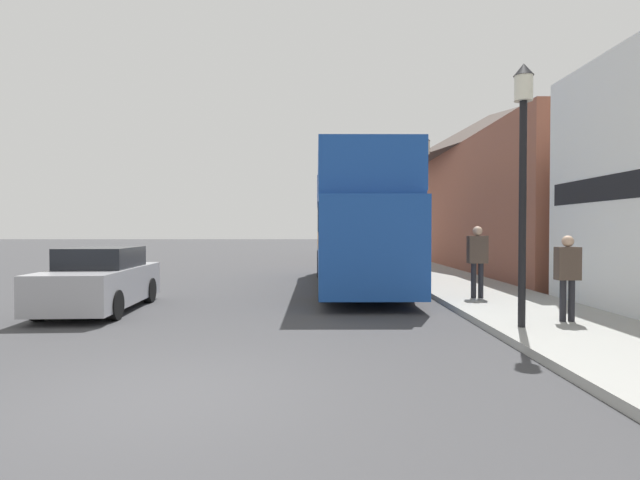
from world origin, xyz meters
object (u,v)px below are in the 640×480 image
object	(u,v)px
lamp_post_nearest	(523,146)
lamp_post_second	(425,181)
parked_car_far_side	(100,281)
pedestrian_second	(568,270)
parked_car_ahead_of_bus	(358,255)
tour_bus	(355,233)
pedestrian_third	(477,255)

from	to	relation	value
lamp_post_nearest	lamp_post_second	distance (m)	8.10
parked_car_far_side	lamp_post_second	xyz separation A→B (m)	(8.77, 5.35, 2.87)
pedestrian_second	parked_car_ahead_of_bus	bearing A→B (deg)	100.24
parked_car_far_side	lamp_post_nearest	bearing A→B (deg)	159.71
parked_car_ahead_of_bus	lamp_post_second	size ratio (longest dim) A/B	0.86
lamp_post_nearest	lamp_post_second	xyz separation A→B (m)	(-0.01, 8.09, 0.16)
parked_car_far_side	parked_car_ahead_of_bus	bearing A→B (deg)	-121.74
parked_car_ahead_of_bus	parked_car_far_side	bearing A→B (deg)	-117.26
parked_car_far_side	pedestrian_second	distance (m)	10.13
tour_bus	parked_car_ahead_of_bus	world-z (taller)	tour_bus
parked_car_ahead_of_bus	pedestrian_third	xyz separation A→B (m)	(2.08, -11.88, 0.62)
parked_car_ahead_of_bus	parked_car_far_side	world-z (taller)	parked_car_far_side
pedestrian_third	lamp_post_second	world-z (taller)	lamp_post_second
pedestrian_third	parked_car_far_side	bearing A→B (deg)	-173.16
parked_car_ahead_of_bus	lamp_post_nearest	distance (m)	16.05
tour_bus	pedestrian_third	xyz separation A→B (m)	(2.86, -3.80, -0.53)
parked_car_far_side	pedestrian_third	world-z (taller)	pedestrian_third
tour_bus	lamp_post_second	xyz separation A→B (m)	(2.41, 0.44, 1.78)
pedestrian_second	pedestrian_third	world-z (taller)	pedestrian_third
tour_bus	parked_car_far_side	bearing A→B (deg)	-142.59
pedestrian_third	lamp_post_nearest	bearing A→B (deg)	-96.45
lamp_post_nearest	parked_car_ahead_of_bus	bearing A→B (deg)	95.98
parked_car_far_side	pedestrian_third	bearing A→B (deg)	-176.11
pedestrian_third	lamp_post_second	size ratio (longest dim) A/B	0.37
tour_bus	pedestrian_third	world-z (taller)	tour_bus
parked_car_far_side	pedestrian_second	size ratio (longest dim) A/B	2.55
lamp_post_second	tour_bus	bearing A→B (deg)	-169.57
parked_car_ahead_of_bus	pedestrian_third	distance (m)	12.07
pedestrian_second	pedestrian_third	size ratio (longest dim) A/B	0.89
parked_car_far_side	lamp_post_nearest	size ratio (longest dim) A/B	0.89
pedestrian_third	lamp_post_nearest	world-z (taller)	lamp_post_nearest
parked_car_ahead_of_bus	pedestrian_second	bearing A→B (deg)	-78.23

